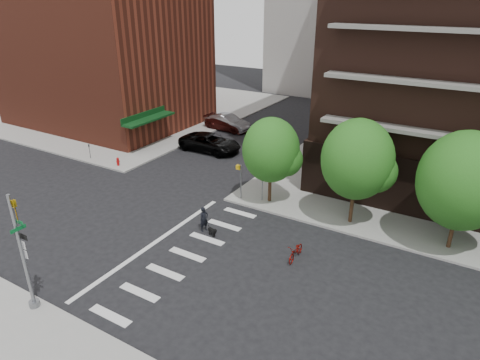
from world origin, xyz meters
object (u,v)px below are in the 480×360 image
at_px(parked_car_black, 210,143).
at_px(traffic_signal, 25,262).
at_px(parked_car_maroon, 227,123).
at_px(dog_walker, 204,219).
at_px(fire_hydrant, 118,161).
at_px(scooter, 296,251).
at_px(parked_car_silver, 227,122).

bearing_deg(parked_car_black, traffic_signal, -166.70).
relative_size(parked_car_maroon, dog_walker, 3.13).
bearing_deg(fire_hydrant, scooter, -14.46).
height_order(parked_car_black, parked_car_maroon, parked_car_black).
distance_m(traffic_signal, parked_car_silver, 30.55).
xyz_separation_m(parked_car_black, parked_car_silver, (-2.29, 6.69, 0.02)).
bearing_deg(traffic_signal, parked_car_black, 103.43).
height_order(traffic_signal, scooter, traffic_signal).
relative_size(traffic_signal, scooter, 3.23).
xyz_separation_m(fire_hydrant, parked_car_black, (4.59, 7.51, 0.29)).
xyz_separation_m(parked_car_black, parked_car_maroon, (-2.29, 6.55, -0.09)).
xyz_separation_m(fire_hydrant, dog_walker, (12.76, -5.03, 0.28)).
bearing_deg(dog_walker, parked_car_silver, 49.24).
relative_size(parked_car_silver, dog_walker, 3.14).
bearing_deg(traffic_signal, dog_walker, 75.09).
height_order(scooter, dog_walker, dog_walker).
bearing_deg(parked_car_black, scooter, -130.72).
xyz_separation_m(parked_car_black, scooter, (14.52, -12.44, -0.36)).
bearing_deg(scooter, fire_hydrant, 163.55).
height_order(traffic_signal, fire_hydrant, traffic_signal).
bearing_deg(parked_car_maroon, fire_hydrant, 173.69).
xyz_separation_m(scooter, dog_walker, (-6.34, -0.10, 0.34)).
relative_size(fire_hydrant, parked_car_silver, 0.14).
height_order(fire_hydrant, parked_car_maroon, parked_car_maroon).
xyz_separation_m(traffic_signal, parked_car_black, (-5.44, 22.81, -1.85)).
bearing_deg(parked_car_black, parked_car_silver, 18.76).
height_order(parked_car_maroon, scooter, parked_car_maroon).
bearing_deg(dog_walker, parked_car_maroon, 49.41).
xyz_separation_m(parked_car_maroon, scooter, (16.80, -18.99, -0.27)).
distance_m(traffic_signal, dog_walker, 10.78).
height_order(parked_car_silver, scooter, parked_car_silver).
bearing_deg(parked_car_silver, dog_walker, -145.76).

